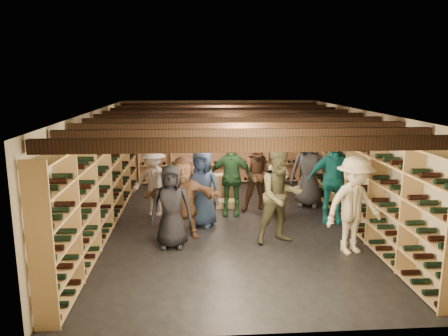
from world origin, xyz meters
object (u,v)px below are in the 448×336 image
person_2 (280,196)px  person_10 (231,178)px  person_8 (259,175)px  person_12 (309,170)px  person_5 (184,197)px  person_6 (202,189)px  person_4 (333,181)px  crate_stack_left (224,188)px  crate_stack_right (202,191)px  person_7 (277,186)px  crate_loose (227,204)px  person_0 (171,207)px  person_3 (354,205)px  person_9 (154,182)px

person_2 → person_10: person_2 is taller
person_8 → person_12: (1.26, 0.38, 0.02)m
person_5 → person_12: (2.95, 1.91, 0.08)m
person_6 → person_12: 2.89m
person_4 → crate_stack_left: bearing=147.5°
crate_stack_right → person_7: 2.29m
crate_stack_left → person_8: (0.75, -0.95, 0.52)m
person_2 → person_6: (-1.43, 1.03, -0.10)m
crate_stack_left → person_10: 1.26m
person_2 → person_8: (-0.11, 1.94, -0.05)m
person_5 → crate_loose: bearing=64.4°
crate_loose → person_6: (-0.60, -1.29, 0.72)m
crate_stack_left → person_12: person_12 is taller
person_4 → person_5: 3.21m
person_10 → person_12: person_12 is taller
person_0 → person_6: size_ratio=0.95×
person_3 → person_7: bearing=98.6°
crate_stack_right → person_0: bearing=-101.2°
crate_stack_right → person_12: person_12 is taller
crate_stack_left → person_3: person_3 is taller
crate_loose → person_6: size_ratio=0.31×
person_9 → person_10: 1.72m
person_5 → person_6: (0.37, 0.62, 0.01)m
person_8 → person_10: bearing=-162.9°
person_2 → person_4: size_ratio=0.99×
person_2 → crate_stack_right: bearing=100.6°
crate_loose → person_6: person_6 is taller
person_0 → person_5: (0.21, 0.51, 0.03)m
person_9 → person_10: size_ratio=0.90×
person_3 → person_2: bearing=136.0°
person_5 → person_9: size_ratio=1.03×
crate_stack_left → crate_loose: bearing=-87.1°
crate_loose → person_2: person_2 is taller
person_0 → person_3: (3.20, -0.48, 0.11)m
person_7 → person_10: (-0.98, 0.38, 0.11)m
person_6 → person_4: bearing=22.3°
crate_stack_left → person_4: (2.19, -1.80, 0.57)m
person_2 → person_9: person_2 is taller
crate_stack_right → person_8: bearing=-36.6°
person_3 → person_12: person_12 is taller
crate_stack_right → person_0: 3.10m
person_6 → crate_loose: bearing=86.0°
person_8 → person_12: 1.32m
crate_stack_right → person_7: size_ratio=0.39×
crate_stack_left → person_6: size_ratio=0.42×
crate_stack_left → crate_loose: crate_stack_left is taller
crate_stack_right → person_10: (0.64, -1.16, 0.60)m
person_9 → person_12: size_ratio=0.88×
person_4 → person_9: size_ratio=1.18×
person_3 → crate_loose: bearing=106.5°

